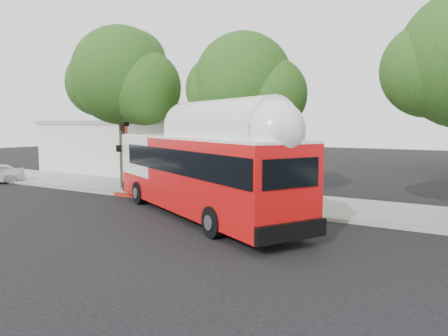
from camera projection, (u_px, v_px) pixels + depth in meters
The scene contains 9 objects.
ground at pixel (190, 227), 17.06m from camera, with size 120.00×120.00×0.00m, color black.
sidewalk at pixel (264, 200), 22.55m from camera, with size 60.00×5.00×0.15m, color gray.
curb_strip at pixel (239, 208), 20.35m from camera, with size 60.00×0.30×0.15m, color gray.
red_curb_segment at pixel (188, 202), 21.92m from camera, with size 10.00×0.32×0.16m, color maroon.
street_tree_left at pixel (127, 79), 25.55m from camera, with size 6.67×5.80×9.74m.
street_tree_mid at pixel (251, 86), 21.90m from camera, with size 5.75×5.00×8.62m.
low_commercial_bldg at pixel (153, 146), 36.01m from camera, with size 16.20×10.20×4.25m.
transit_bus at pixel (199, 174), 18.73m from camera, with size 12.96×8.27×3.97m.
signal_pole at pixel (127, 158), 24.15m from camera, with size 0.12×0.39×4.10m.
Camera 1 is at (9.92, -13.55, 4.00)m, focal length 35.00 mm.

